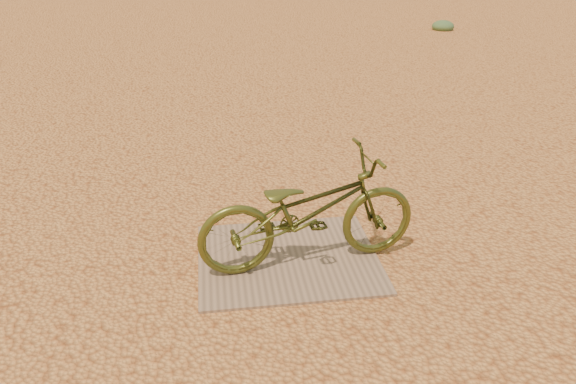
{
  "coord_description": "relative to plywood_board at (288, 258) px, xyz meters",
  "views": [
    {
      "loc": [
        -0.51,
        -4.27,
        2.38
      ],
      "look_at": [
        0.02,
        -0.59,
        0.59
      ],
      "focal_mm": 35.0,
      "sensor_mm": 36.0,
      "label": 1
    }
  ],
  "objects": [
    {
      "name": "ground",
      "position": [
        -0.02,
        0.59,
        -0.01
      ],
      "size": [
        120.0,
        120.0,
        0.0
      ],
      "primitive_type": "plane",
      "color": "tan",
      "rests_on": "ground"
    },
    {
      "name": "plywood_board",
      "position": [
        0.0,
        0.0,
        0.0
      ],
      "size": [
        1.39,
        1.17,
        0.02
      ],
      "primitive_type": "cube",
      "color": "#886E5B",
      "rests_on": "ground"
    },
    {
      "name": "bicycle",
      "position": [
        0.14,
        -0.08,
        0.45
      ],
      "size": [
        1.73,
        0.79,
        0.88
      ],
      "primitive_type": "imported",
      "rotation": [
        0.0,
        0.0,
        1.7
      ],
      "color": "#454B1B",
      "rests_on": "plywood_board"
    },
    {
      "name": "kale_b",
      "position": [
        5.17,
        9.58,
        -0.01
      ],
      "size": [
        0.52,
        0.52,
        0.29
      ],
      "primitive_type": "ellipsoid",
      "color": "#517049",
      "rests_on": "ground"
    }
  ]
}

